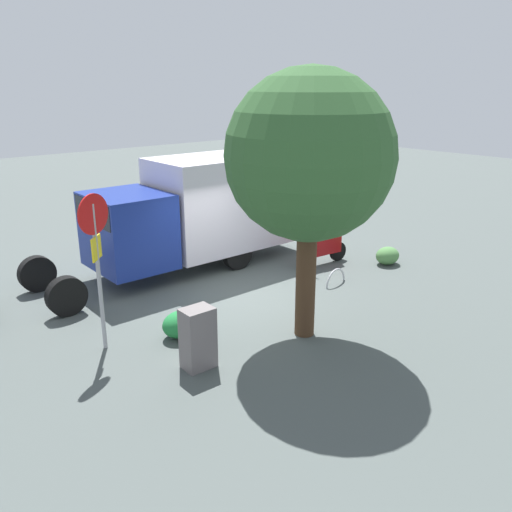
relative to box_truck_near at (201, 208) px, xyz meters
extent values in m
plane|color=#49514F|center=(0.85, 2.59, -1.65)|extent=(60.00, 60.00, 0.00)
cylinder|color=black|center=(-0.54, -0.94, -1.20)|extent=(0.91, 0.27, 0.90)
cylinder|color=black|center=(-0.50, 0.96, -1.20)|extent=(0.91, 0.27, 0.90)
cylinder|color=black|center=(4.29, -1.04, -1.20)|extent=(0.91, 0.27, 0.90)
cylinder|color=black|center=(4.33, 0.86, -1.20)|extent=(0.91, 0.27, 0.90)
cube|color=silver|center=(-0.92, 0.02, 0.08)|extent=(4.38, 2.29, 2.57)
cube|color=navy|center=(2.25, -0.05, -0.25)|extent=(1.84, 2.14, 1.90)
cube|color=black|center=(2.25, -0.05, 0.35)|extent=(1.86, 1.98, 0.60)
cylinder|color=black|center=(-1.91, 2.21, -1.37)|extent=(0.57, 0.16, 0.56)
cylinder|color=black|center=(-3.15, 2.34, -1.37)|extent=(0.57, 0.16, 0.56)
cube|color=maroon|center=(-2.58, 2.28, -1.09)|extent=(1.13, 0.44, 0.48)
cube|color=black|center=(-2.68, 2.29, -0.82)|extent=(0.67, 0.35, 0.12)
cylinder|color=slate|center=(-1.95, 2.22, -0.82)|extent=(0.29, 0.10, 0.69)
cylinder|color=black|center=(-1.95, 2.22, -0.47)|extent=(0.10, 0.55, 0.04)
cylinder|color=#9E9EA3|center=(4.42, 2.85, -0.21)|extent=(0.08, 0.08, 2.88)
cylinder|color=red|center=(4.42, 2.87, 1.04)|extent=(0.71, 0.32, 0.76)
cube|color=yellow|center=(4.42, 2.87, 0.40)|extent=(0.33, 0.33, 0.44)
cylinder|color=#47301E|center=(1.04, 5.00, -0.39)|extent=(0.40, 0.40, 2.53)
sphere|color=#305B2D|center=(1.04, 5.00, 2.01)|extent=(3.24, 3.24, 3.24)
cube|color=slate|center=(3.47, 4.67, -1.07)|extent=(0.58, 0.44, 1.16)
torus|color=#B7B7BC|center=(-1.63, 3.57, -1.65)|extent=(0.85, 0.16, 0.85)
ellipsoid|color=#4F8245|center=(-3.97, 3.50, -1.40)|extent=(0.74, 0.60, 0.50)
ellipsoid|color=#217838|center=(3.02, 3.43, -1.38)|extent=(0.81, 0.66, 0.55)
camera|label=1|loc=(8.37, 11.81, 3.30)|focal=37.16mm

